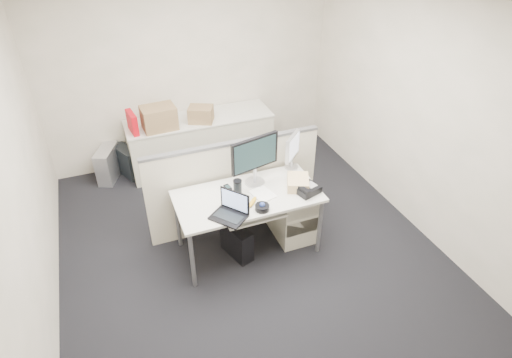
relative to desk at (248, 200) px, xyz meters
name	(u,v)px	position (x,y,z in m)	size (l,w,h in m)	color
floor	(248,248)	(0.00, 0.00, -0.67)	(4.00, 4.50, 0.01)	black
wall_back	(190,67)	(0.00, 2.25, 0.69)	(4.00, 0.02, 2.70)	silver
wall_front	(389,330)	(0.00, -2.25, 0.69)	(4.00, 0.02, 2.70)	silver
wall_left	(16,186)	(-2.00, 0.00, 0.69)	(0.02, 4.50, 2.70)	silver
wall_right	(418,110)	(2.00, 0.00, 0.69)	(0.02, 4.50, 2.70)	silver
desk	(248,200)	(0.00, 0.00, 0.00)	(1.50, 0.75, 0.73)	beige
keyboard_tray	(254,214)	(0.00, -0.18, -0.04)	(0.62, 0.32, 0.02)	beige
drawer_pedestal	(292,211)	(0.55, 0.05, -0.34)	(0.40, 0.55, 0.65)	beige
cubicle_partition	(234,186)	(0.00, 0.45, -0.11)	(2.00, 0.06, 1.10)	beige
back_counter	(201,142)	(0.00, 1.93, -0.30)	(2.00, 0.60, 0.72)	beige
monitor_main	(255,161)	(0.15, 0.18, 0.34)	(0.55, 0.21, 0.55)	black
monitor_small	(292,152)	(0.65, 0.32, 0.27)	(0.33, 0.17, 0.41)	#B7B7BC
laptop	(228,208)	(-0.30, -0.28, 0.19)	(0.32, 0.24, 0.24)	black
trackball	(262,207)	(0.05, -0.28, 0.09)	(0.14, 0.14, 0.05)	black
desk_phone	(308,189)	(0.60, -0.18, 0.10)	(0.23, 0.19, 0.07)	black
paper_stack	(263,194)	(0.15, -0.05, 0.07)	(0.20, 0.25, 0.01)	white
sticky_pad	(264,191)	(0.18, 0.00, 0.07)	(0.07, 0.07, 0.01)	yellow
travel_mug	(238,189)	(-0.10, 0.02, 0.16)	(0.09, 0.09, 0.18)	black
banana	(253,202)	(0.00, -0.15, 0.09)	(0.18, 0.04, 0.04)	yellow
cellphone	(228,187)	(-0.15, 0.20, 0.07)	(0.06, 0.11, 0.01)	black
manila_folders	(298,183)	(0.55, -0.05, 0.12)	(0.22, 0.28, 0.11)	#CCB67D
keyboard	(257,208)	(0.05, -0.14, -0.02)	(0.43, 0.15, 0.02)	black
pc_tower_desk	(237,241)	(-0.15, -0.05, -0.48)	(0.16, 0.40, 0.38)	black
pc_tower_spare_dark	(127,161)	(-1.05, 2.03, -0.46)	(0.18, 0.45, 0.42)	black
pc_tower_spare_silver	(108,164)	(-1.30, 2.03, -0.44)	(0.20, 0.49, 0.46)	#B7B7BC
cardboard_box_left	(159,118)	(-0.56, 1.81, 0.22)	(0.43, 0.32, 0.32)	#936B47
cardboard_box_right	(201,115)	(0.00, 1.81, 0.17)	(0.32, 0.25, 0.23)	#936B47
red_binder	(132,123)	(-0.90, 1.83, 0.20)	(0.07, 0.31, 0.29)	#BB0814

